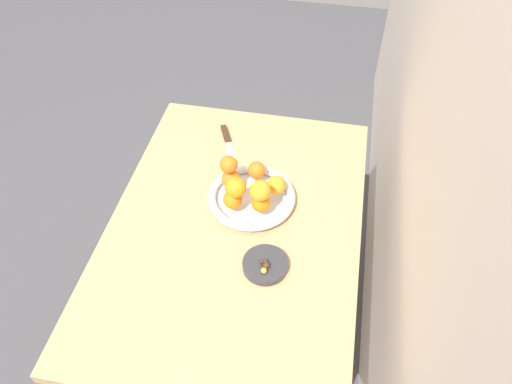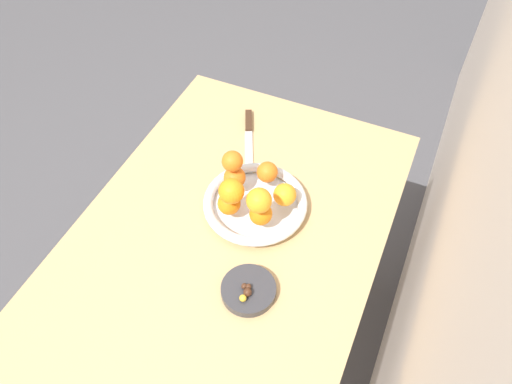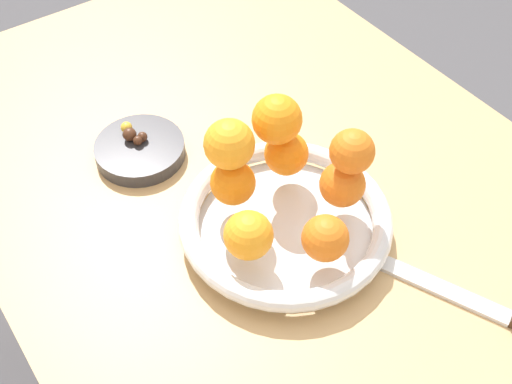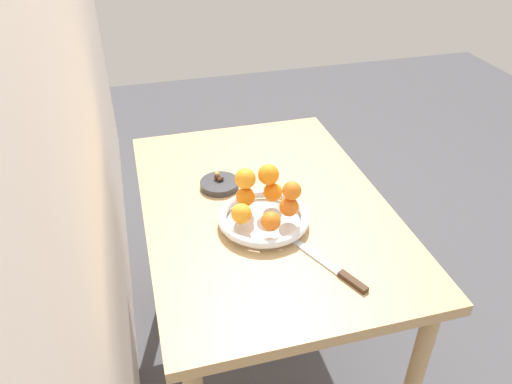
% 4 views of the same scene
% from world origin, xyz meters
% --- Properties ---
extents(ground_plane, '(6.00, 6.00, 0.00)m').
position_xyz_m(ground_plane, '(0.00, 0.00, 0.00)').
color(ground_plane, '#4C4C51').
extents(wall_back, '(4.00, 0.05, 2.50)m').
position_xyz_m(wall_back, '(0.00, 0.51, 1.25)').
color(wall_back, beige).
rests_on(wall_back, ground_plane).
extents(dining_table, '(1.10, 0.76, 0.74)m').
position_xyz_m(dining_table, '(0.00, 0.00, 0.65)').
color(dining_table, tan).
rests_on(dining_table, ground_plane).
extents(fruit_bowl, '(0.28, 0.28, 0.04)m').
position_xyz_m(fruit_bowl, '(-0.10, 0.03, 0.76)').
color(fruit_bowl, silver).
rests_on(fruit_bowl, dining_table).
extents(candy_dish, '(0.13, 0.13, 0.02)m').
position_xyz_m(candy_dish, '(0.13, 0.12, 0.75)').
color(candy_dish, '#333338').
rests_on(candy_dish, dining_table).
extents(orange_0, '(0.06, 0.06, 0.06)m').
position_xyz_m(orange_0, '(-0.18, 0.03, 0.81)').
color(orange_0, orange).
rests_on(orange_0, fruit_bowl).
extents(orange_1, '(0.06, 0.06, 0.06)m').
position_xyz_m(orange_1, '(-0.13, -0.04, 0.81)').
color(orange_1, orange).
rests_on(orange_1, fruit_bowl).
extents(orange_2, '(0.06, 0.06, 0.06)m').
position_xyz_m(orange_2, '(-0.04, -0.01, 0.81)').
color(orange_2, orange).
rests_on(orange_2, fruit_bowl).
extents(orange_3, '(0.06, 0.06, 0.06)m').
position_xyz_m(orange_3, '(-0.04, 0.07, 0.81)').
color(orange_3, orange).
rests_on(orange_3, fruit_bowl).
extents(orange_4, '(0.06, 0.06, 0.06)m').
position_xyz_m(orange_4, '(-0.12, 0.11, 0.81)').
color(orange_4, orange).
rests_on(orange_4, fruit_bowl).
extents(orange_5, '(0.06, 0.06, 0.06)m').
position_xyz_m(orange_5, '(-0.03, -0.00, 0.87)').
color(orange_5, orange).
rests_on(orange_5, orange_2).
extents(orange_6, '(0.06, 0.06, 0.06)m').
position_xyz_m(orange_6, '(-0.04, 0.07, 0.87)').
color(orange_6, orange).
rests_on(orange_6, orange_3).
extents(orange_7, '(0.06, 0.06, 0.06)m').
position_xyz_m(orange_7, '(-0.13, -0.04, 0.87)').
color(orange_7, orange).
rests_on(orange_7, orange_1).
extents(candy_ball_0, '(0.01, 0.01, 0.01)m').
position_xyz_m(candy_ball_0, '(0.14, 0.11, 0.77)').
color(candy_ball_0, '#472819').
rests_on(candy_ball_0, candy_dish).
extents(candy_ball_1, '(0.01, 0.01, 0.01)m').
position_xyz_m(candy_ball_1, '(0.13, 0.12, 0.77)').
color(candy_ball_1, '#472819').
rests_on(candy_ball_1, candy_dish).
extents(candy_ball_2, '(0.02, 0.02, 0.02)m').
position_xyz_m(candy_ball_2, '(0.15, 0.12, 0.77)').
color(candy_ball_2, '#472819').
rests_on(candy_ball_2, candy_dish).
extents(candy_ball_3, '(0.02, 0.02, 0.02)m').
position_xyz_m(candy_ball_3, '(0.17, 0.12, 0.77)').
color(candy_ball_3, gold).
rests_on(candy_ball_3, candy_dish).
extents(knife, '(0.25, 0.13, 0.01)m').
position_xyz_m(knife, '(-0.35, -0.10, 0.75)').
color(knife, '#3F2819').
rests_on(knife, dining_table).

